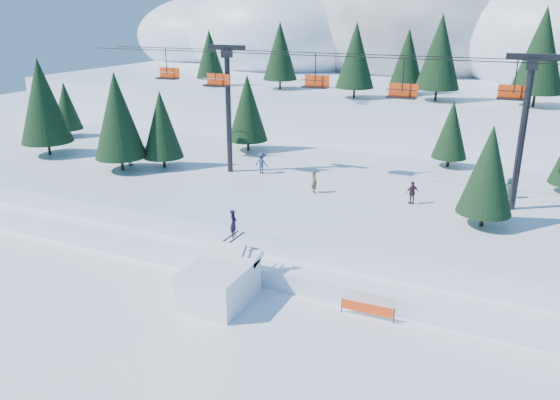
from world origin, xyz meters
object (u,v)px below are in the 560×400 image
at_px(chairlift, 358,98).
at_px(banner_far, 474,319).
at_px(jump_kicker, 220,282).
at_px(banner_near, 368,309).

relative_size(chairlift, banner_far, 16.15).
height_order(jump_kicker, chairlift, chairlift).
xyz_separation_m(chairlift, banner_near, (5.12, -13.71, -8.78)).
bearing_deg(chairlift, banner_far, -50.43).
relative_size(banner_near, banner_far, 1.00).
relative_size(jump_kicker, banner_near, 1.72).
height_order(jump_kicker, banner_near, jump_kicker).
distance_m(jump_kicker, banner_near, 8.10).
xyz_separation_m(chairlift, banner_far, (10.30, -12.46, -8.78)).
bearing_deg(banner_far, jump_kicker, -167.33).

